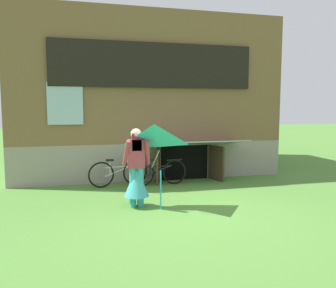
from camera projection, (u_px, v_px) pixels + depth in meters
name	position (u px, v px, depth m)	size (l,w,h in m)	color
ground_plane	(186.00, 212.00, 6.93)	(60.00, 60.00, 0.00)	#4C7F33
log_house	(140.00, 98.00, 11.93)	(7.86, 6.05, 4.79)	gray
person	(137.00, 174.00, 7.19)	(0.61, 0.53, 1.65)	teal
kite	(154.00, 148.00, 6.59)	(1.18, 1.26, 1.60)	#2DB2CC
bicycle_black	(158.00, 172.00, 9.23)	(1.58, 0.16, 0.72)	black
bicycle_silver	(118.00, 173.00, 9.12)	(1.60, 0.30, 0.73)	black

